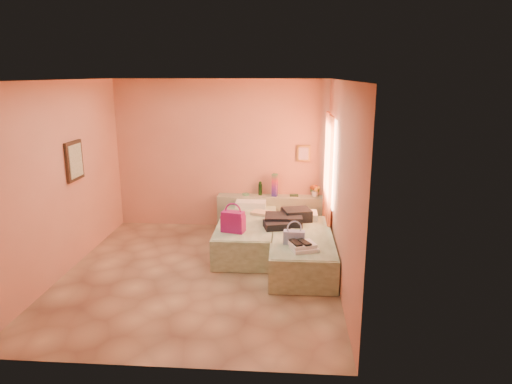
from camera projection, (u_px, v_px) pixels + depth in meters
ground at (201, 273)px, 6.79m from camera, size 4.50×4.50×0.00m
room_walls at (218, 149)px, 6.88m from camera, size 4.02×4.51×2.81m
headboard_ledge at (272, 212)px, 8.67m from camera, size 2.05×0.30×0.65m
bed_left at (247, 234)px, 7.70m from camera, size 0.92×2.01×0.50m
bed_right at (301, 250)px, 7.01m from camera, size 0.92×2.01×0.50m
water_bottle at (260, 189)px, 8.62m from camera, size 0.09×0.09×0.25m
rainbow_box at (275, 185)px, 8.52m from camera, size 0.12×0.12×0.43m
small_dish at (246, 194)px, 8.64m from camera, size 0.14×0.14×0.03m
green_book at (294, 195)px, 8.59m from camera, size 0.17×0.12×0.03m
flower_vase at (315, 189)px, 8.55m from camera, size 0.24×0.24×0.26m
magenta_handbag at (233, 221)px, 7.06m from camera, size 0.39×0.28×0.33m
khaki_garment at (261, 213)px, 7.96m from camera, size 0.38×0.34×0.05m
clothes_pile at (287, 218)px, 7.43m from camera, size 0.75×0.75×0.20m
blue_handbag at (294, 237)px, 6.56m from camera, size 0.32×0.15×0.20m
towel_stack at (304, 247)px, 6.33m from camera, size 0.43×0.39×0.10m
sandal_pair at (300, 243)px, 6.32m from camera, size 0.28×0.31×0.03m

